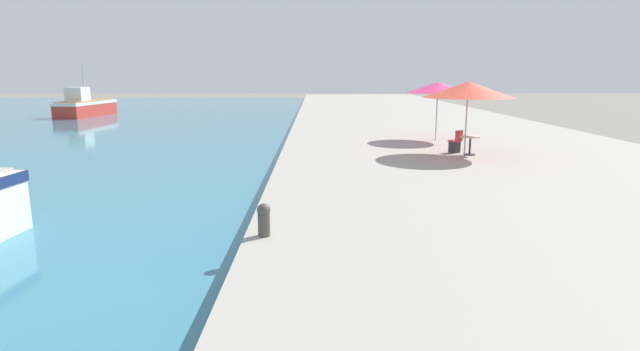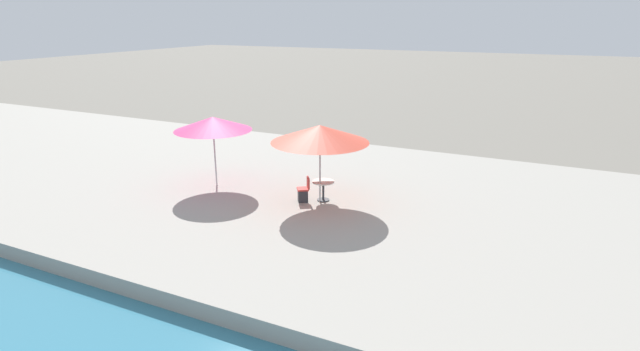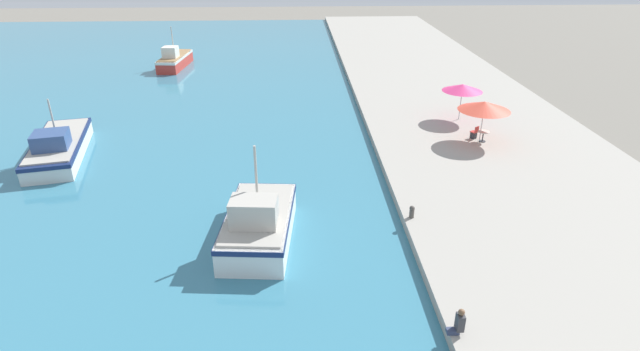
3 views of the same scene
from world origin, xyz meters
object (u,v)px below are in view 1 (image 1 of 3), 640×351
cafe_umbrella_white (438,87)px  mooring_bollard (264,219)px  fishing_boat_far (85,106)px  cafe_table (470,141)px  cafe_umbrella_pink (468,90)px  cafe_chair_left (455,145)px

cafe_umbrella_white → mooring_bollard: 16.05m
fishing_boat_far → cafe_table: (25.91, -24.41, 0.16)m
cafe_umbrella_white → cafe_table: bearing=-86.9°
cafe_umbrella_pink → cafe_chair_left: bearing=112.0°
cafe_umbrella_pink → cafe_table: cafe_umbrella_pink is taller
cafe_umbrella_pink → cafe_chair_left: cafe_umbrella_pink is taller
cafe_table → mooring_bollard: size_ratio=1.22×
cafe_umbrella_pink → cafe_table: size_ratio=4.31×
fishing_boat_far → cafe_table: fishing_boat_far is taller
fishing_boat_far → mooring_bollard: (18.90, -34.23, -0.03)m
cafe_table → cafe_umbrella_pink: bearing=167.9°
fishing_boat_far → mooring_bollard: 39.10m
cafe_umbrella_pink → cafe_umbrella_white: size_ratio=1.15×
cafe_umbrella_white → cafe_table: 4.97m
cafe_chair_left → mooring_bollard: (-6.60, -10.42, 0.02)m
cafe_umbrella_pink → fishing_boat_far: bearing=136.5°
cafe_table → mooring_bollard: 12.07m
cafe_chair_left → cafe_table: bearing=-90.0°
cafe_chair_left → mooring_bollard: size_ratio=1.39×
fishing_boat_far → cafe_umbrella_white: bearing=-32.9°
cafe_umbrella_pink → cafe_umbrella_white: 4.53m
fishing_boat_far → cafe_chair_left: bearing=-38.2°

